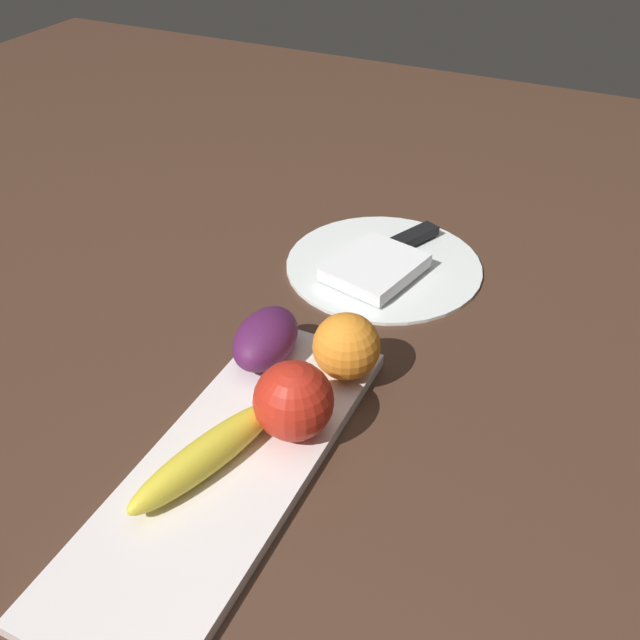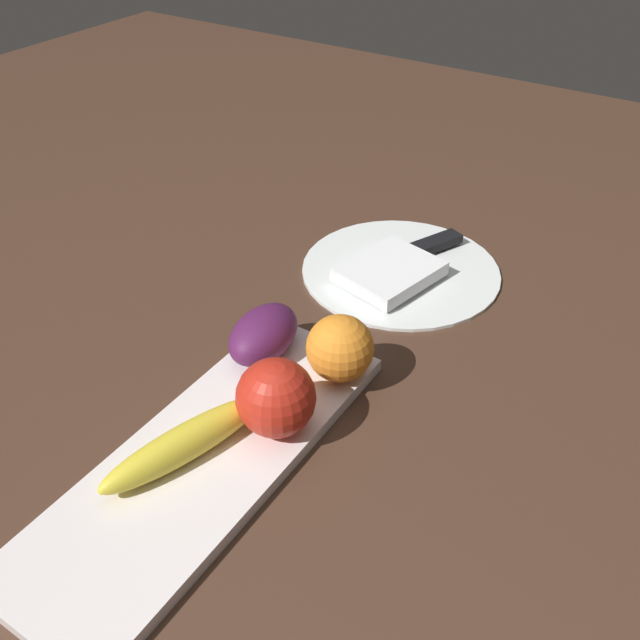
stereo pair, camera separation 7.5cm
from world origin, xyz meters
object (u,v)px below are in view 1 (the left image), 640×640
orange_near_apple (346,346)px  knife (402,243)px  folded_napkin (375,267)px  banana (208,454)px  dinner_plate (384,264)px  apple (293,401)px  fruit_tray (228,468)px  grape_bunch (266,338)px

orange_near_apple → knife: 0.28m
folded_napkin → banana: bearing=-1.9°
dinner_plate → knife: knife is taller
apple → folded_napkin: (-0.29, -0.04, -0.03)m
banana → fruit_tray: bearing=149.9°
banana → grape_bunch: size_ratio=1.77×
apple → dinner_plate: bearing=-173.7°
knife → fruit_tray: bearing=23.2°
apple → orange_near_apple: apple is taller
orange_near_apple → apple: bearing=-6.2°
banana → grape_bunch: grape_bunch is taller
grape_bunch → banana: bearing=10.3°
banana → dinner_plate: banana is taller
apple → knife: 0.37m
dinner_plate → apple: bearing=6.3°
apple → grape_bunch: size_ratio=0.78×
orange_near_apple → folded_napkin: orange_near_apple is taller
orange_near_apple → dinner_plate: bearing=-168.5°
orange_near_apple → folded_napkin: (-0.20, -0.05, -0.03)m
fruit_tray → knife: knife is taller
orange_near_apple → grape_bunch: (0.01, -0.09, -0.01)m
banana → grape_bunch: (-0.16, -0.03, 0.01)m
orange_near_apple → grape_bunch: bearing=-81.1°
dinner_plate → orange_near_apple: bearing=11.5°
apple → banana: size_ratio=0.44×
fruit_tray → grape_bunch: bearing=-164.4°
orange_near_apple → knife: orange_near_apple is taller
fruit_tray → grape_bunch: (-0.15, -0.04, 0.03)m
banana → folded_napkin: bearing=-165.8°
knife → grape_bunch: bearing=14.6°
fruit_tray → banana: banana is taller
fruit_tray → banana: size_ratio=2.38×
dinner_plate → folded_napkin: folded_napkin is taller
knife → folded_napkin: bearing=18.5°
dinner_plate → folded_napkin: 0.03m
banana → folded_napkin: (-0.37, 0.01, -0.01)m
fruit_tray → knife: 0.43m
folded_napkin → apple: bearing=7.0°
fruit_tray → folded_napkin: bearing=180.0°
banana → folded_napkin: banana is taller
fruit_tray → dinner_plate: size_ratio=1.60×
apple → folded_napkin: size_ratio=0.64×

